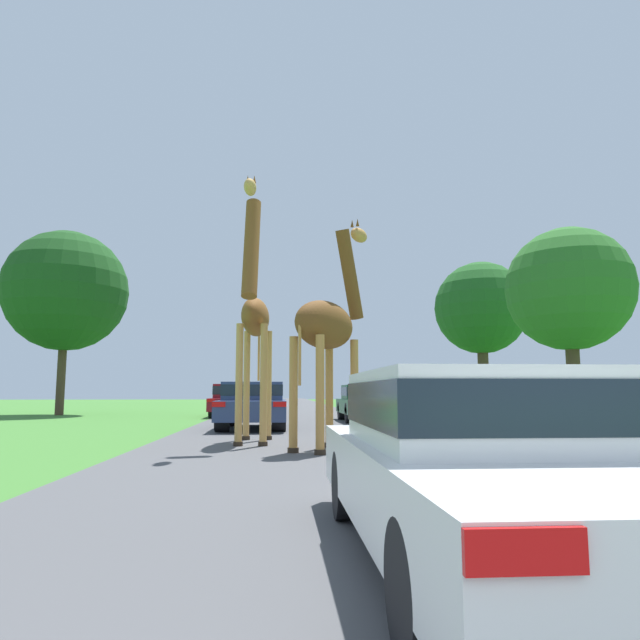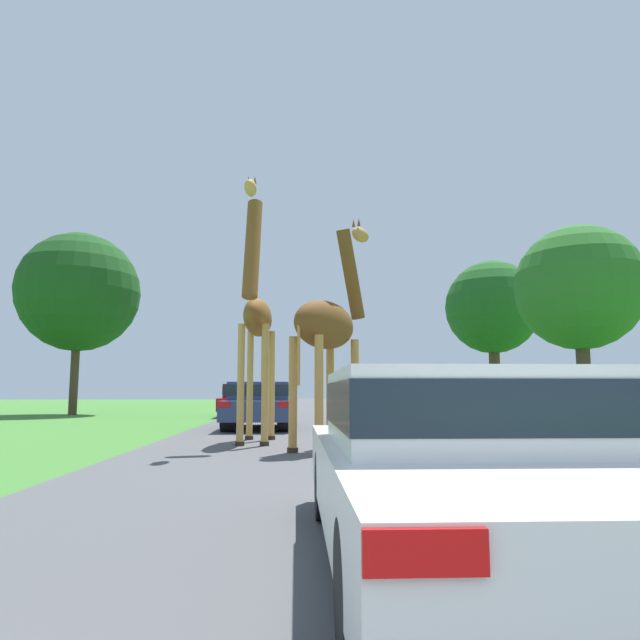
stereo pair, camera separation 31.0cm
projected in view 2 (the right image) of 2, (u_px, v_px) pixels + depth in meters
road at (301, 413)px, 28.64m from camera, size 6.61×120.00×0.00m
giraffe_near_road at (329, 327)px, 10.89m from camera, size 1.87×2.21×4.71m
giraffe_companion at (257, 316)px, 12.33m from camera, size 0.76×2.93×5.39m
car_lead_maroon at (465, 458)px, 3.69m from camera, size 1.85×4.40×1.23m
car_queue_right at (374, 402)px, 20.92m from camera, size 1.76×4.19×1.33m
car_queue_left at (245, 399)px, 25.12m from camera, size 1.89×4.60×1.41m
car_far_ahead at (259, 403)px, 16.88m from camera, size 1.92×4.25×1.36m
tree_left_edge at (579, 288)px, 18.77m from camera, size 4.12×4.12×6.55m
tree_centre_back at (79, 292)px, 27.35m from camera, size 5.70×5.70×8.68m
tree_right_cluster at (492, 308)px, 27.15m from camera, size 4.42×4.42×7.29m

